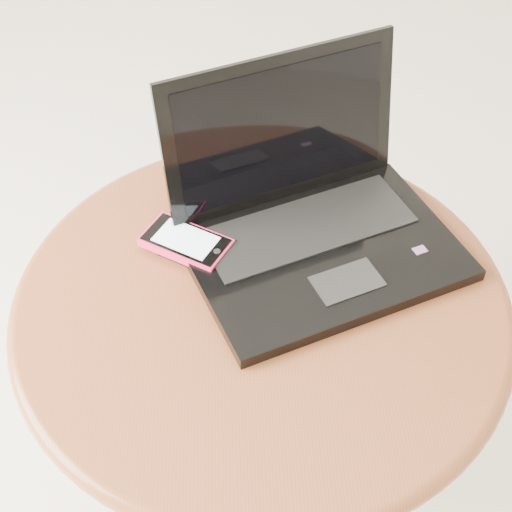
{
  "coord_description": "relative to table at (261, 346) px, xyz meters",
  "views": [
    {
      "loc": [
        -0.05,
        -0.6,
        1.28
      ],
      "look_at": [
        -0.03,
        0.06,
        0.59
      ],
      "focal_mm": 52.9,
      "sensor_mm": 36.0,
      "label": 1
    }
  ],
  "objects": [
    {
      "name": "table",
      "position": [
        0.0,
        0.0,
        0.0
      ],
      "size": [
        0.66,
        0.66,
        0.53
      ],
      "color": "brown",
      "rests_on": "ground"
    },
    {
      "name": "phone_black",
      "position": [
        -0.07,
        0.07,
        0.12
      ],
      "size": [
        0.13,
        0.12,
        0.01
      ],
      "color": "black",
      "rests_on": "table"
    },
    {
      "name": "phone_pink",
      "position": [
        -0.1,
        0.08,
        0.13
      ],
      "size": [
        0.14,
        0.12,
        0.01
      ],
      "color": "#F62356",
      "rests_on": "phone_black"
    },
    {
      "name": "laptop",
      "position": [
        0.07,
        0.1,
        0.16
      ],
      "size": [
        0.43,
        0.4,
        0.23
      ],
      "color": "black",
      "rests_on": "table"
    }
  ]
}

